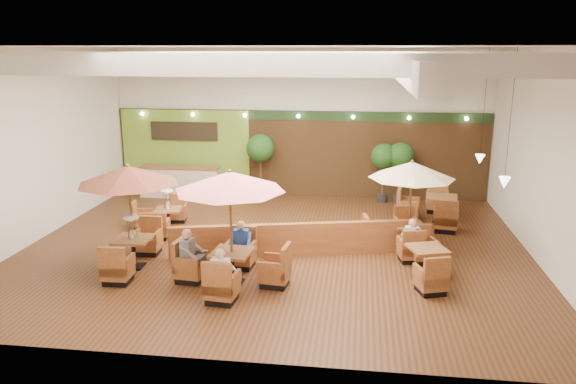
% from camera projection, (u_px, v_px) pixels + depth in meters
% --- Properties ---
extents(room, '(14.04, 14.00, 5.52)m').
position_uv_depth(room, '(289.00, 114.00, 16.11)').
color(room, '#381E0F').
rests_on(room, ground).
extents(service_counter, '(3.00, 0.75, 1.18)m').
position_uv_depth(service_counter, '(181.00, 182.00, 21.18)').
color(service_counter, beige).
rests_on(service_counter, ground).
extents(booth_divider, '(6.42, 1.69, 0.91)m').
position_uv_depth(booth_divider, '(291.00, 240.00, 15.14)').
color(booth_divider, brown).
rests_on(booth_divider, ground).
extents(table_0, '(2.51, 2.66, 2.72)m').
position_uv_depth(table_0, '(129.00, 190.00, 13.93)').
color(table_0, brown).
rests_on(table_0, ground).
extents(table_1, '(2.78, 2.78, 2.80)m').
position_uv_depth(table_1, '(231.00, 207.00, 12.98)').
color(table_1, brown).
rests_on(table_1, ground).
extents(table_2, '(2.47, 2.58, 2.55)m').
position_uv_depth(table_2, '(409.00, 185.00, 15.28)').
color(table_2, brown).
rests_on(table_2, ground).
extents(table_3, '(1.62, 2.36, 1.46)m').
position_uv_depth(table_3, '(162.00, 216.00, 17.34)').
color(table_3, brown).
rests_on(table_3, ground).
extents(table_4, '(1.08, 2.71, 0.96)m').
position_uv_depth(table_4, '(427.00, 263.00, 13.75)').
color(table_4, brown).
rests_on(table_4, ground).
extents(table_5, '(2.00, 2.91, 1.06)m').
position_uv_depth(table_5, '(431.00, 209.00, 18.22)').
color(table_5, brown).
rests_on(table_5, ground).
extents(topiary_0, '(1.04, 1.04, 2.41)m').
position_uv_depth(topiary_0, '(260.00, 151.00, 20.69)').
color(topiary_0, black).
rests_on(topiary_0, ground).
extents(topiary_1, '(0.93, 0.93, 2.16)m').
position_uv_depth(topiary_1, '(384.00, 159.00, 20.17)').
color(topiary_1, black).
rests_on(topiary_1, ground).
extents(topiary_2, '(0.95, 0.95, 2.21)m').
position_uv_depth(topiary_2, '(400.00, 158.00, 20.09)').
color(topiary_2, black).
rests_on(topiary_2, ground).
extents(diner_0, '(0.40, 0.32, 0.82)m').
position_uv_depth(diner_0, '(221.00, 269.00, 12.27)').
color(diner_0, white).
rests_on(diner_0, ground).
extents(diner_1, '(0.38, 0.30, 0.77)m').
position_uv_depth(diner_1, '(241.00, 240.00, 14.25)').
color(diner_1, '#24499C').
rests_on(diner_1, ground).
extents(diner_2, '(0.36, 0.43, 0.85)m').
position_uv_depth(diner_2, '(190.00, 251.00, 13.39)').
color(diner_2, slate).
rests_on(diner_2, ground).
extents(diner_3, '(0.35, 0.27, 0.71)m').
position_uv_depth(diner_3, '(412.00, 235.00, 14.65)').
color(diner_3, '#24499C').
rests_on(diner_3, ground).
extents(diner_4, '(0.37, 0.31, 0.73)m').
position_uv_depth(diner_4, '(412.00, 235.00, 14.65)').
color(diner_4, white).
rests_on(diner_4, ground).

